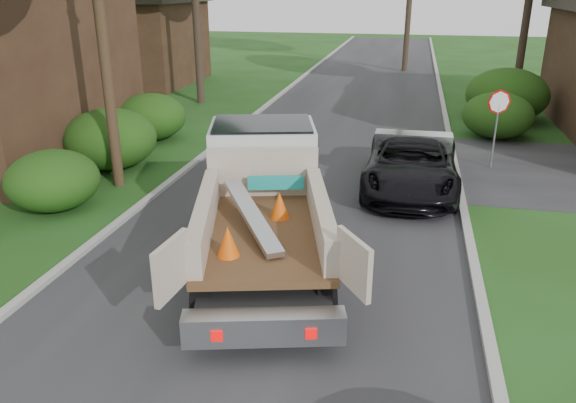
% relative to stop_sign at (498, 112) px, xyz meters
% --- Properties ---
extents(ground, '(120.00, 120.00, 0.00)m').
position_rel_stop_sign_xyz_m(ground, '(-5.20, -9.00, -1.78)').
color(ground, '#1E4112').
rests_on(ground, ground).
extents(road, '(8.00, 90.00, 0.02)m').
position_rel_stop_sign_xyz_m(road, '(-5.20, 1.00, -1.77)').
color(road, '#28282B').
rests_on(road, ground).
extents(curb_left, '(0.20, 90.00, 0.12)m').
position_rel_stop_sign_xyz_m(curb_left, '(-9.30, 1.00, -1.72)').
color(curb_left, '#9E9E99').
rests_on(curb_left, ground).
extents(curb_right, '(0.20, 90.00, 0.12)m').
position_rel_stop_sign_xyz_m(curb_right, '(-1.10, 1.00, -1.72)').
color(curb_right, '#9E9E99').
rests_on(curb_right, ground).
extents(stop_sign, '(0.71, 0.32, 2.48)m').
position_rel_stop_sign_xyz_m(stop_sign, '(0.00, 0.00, 0.00)').
color(stop_sign, slate).
rests_on(stop_sign, ground).
extents(house_left_far, '(7.56, 7.56, 6.00)m').
position_rel_stop_sign_xyz_m(house_left_far, '(-18.70, 13.00, 1.27)').
color(house_left_far, '#392317').
rests_on(house_left_far, ground).
extents(hedge_left_a, '(2.34, 2.34, 1.53)m').
position_rel_stop_sign_xyz_m(hedge_left_a, '(-11.40, -6.00, -1.01)').
color(hedge_left_a, '#15440F').
rests_on(hedge_left_a, ground).
extents(hedge_left_b, '(2.86, 2.86, 1.87)m').
position_rel_stop_sign_xyz_m(hedge_left_b, '(-11.70, -2.50, -0.84)').
color(hedge_left_b, '#15440F').
rests_on(hedge_left_b, ground).
extents(hedge_left_c, '(2.60, 2.60, 1.70)m').
position_rel_stop_sign_xyz_m(hedge_left_c, '(-12.00, 1.00, -0.93)').
color(hedge_left_c, '#15440F').
rests_on(hedge_left_c, ground).
extents(hedge_right_a, '(2.60, 2.60, 1.70)m').
position_rel_stop_sign_xyz_m(hedge_right_a, '(0.60, 4.00, -0.93)').
color(hedge_right_a, '#15440F').
rests_on(hedge_right_a, ground).
extents(hedge_right_b, '(3.38, 3.38, 2.21)m').
position_rel_stop_sign_xyz_m(hedge_right_b, '(1.30, 7.00, -0.67)').
color(hedge_right_b, '#15440F').
rests_on(hedge_right_b, ground).
extents(flatbed_truck, '(4.31, 7.05, 2.50)m').
position_rel_stop_sign_xyz_m(flatbed_truck, '(-5.58, -7.00, -0.42)').
color(flatbed_truck, black).
rests_on(flatbed_truck, ground).
extents(black_pickup, '(2.55, 5.43, 1.50)m').
position_rel_stop_sign_xyz_m(black_pickup, '(-2.47, -2.52, -1.03)').
color(black_pickup, black).
rests_on(black_pickup, ground).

